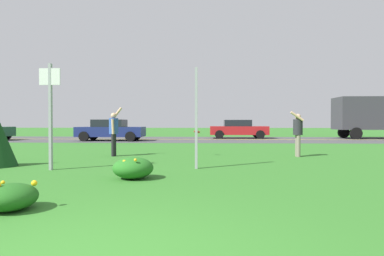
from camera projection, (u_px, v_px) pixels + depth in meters
ground_plane at (181, 153)px, 13.35m from camera, size 120.00×120.00×0.00m
highway_strip at (193, 139)px, 24.03m from camera, size 120.00×8.46×0.01m
highway_center_stripe at (193, 139)px, 24.03m from camera, size 120.00×0.16×0.00m
daylily_clump_front_left at (11, 197)px, 4.70m from camera, size 0.74×0.76×0.43m
daylily_clump_front_center at (133, 168)px, 7.33m from camera, size 0.92×0.87×0.49m
sign_post_near_path at (50, 106)px, 8.65m from camera, size 0.56×0.10×2.83m
sign_post_by_roadside at (196, 118)px, 8.91m from camera, size 0.07×0.10×2.77m
person_thrower_blue_shirt at (114, 130)px, 12.21m from camera, size 0.44×0.49×1.85m
person_catcher_dark_shirt at (298, 131)px, 12.03m from camera, size 0.50×0.49×1.68m
frisbee_red at (197, 132)px, 12.19m from camera, size 0.25×0.24×0.13m
car_navy_center_left at (111, 130)px, 22.37m from camera, size 4.50×2.00×1.45m
car_red_center_right at (238, 129)px, 25.76m from camera, size 4.50×2.00×1.45m
box_truck_gray at (378, 115)px, 25.24m from camera, size 6.70×2.46×3.20m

